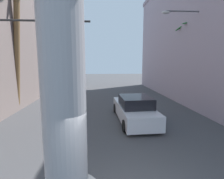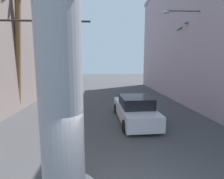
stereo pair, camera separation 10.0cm
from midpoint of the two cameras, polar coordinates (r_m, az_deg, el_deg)
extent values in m
plane|color=#424244|center=(13.88, -0.89, -6.01)|extent=(89.44, 89.44, 0.00)
cylinder|color=#9E9EA3|center=(3.71, -16.62, 21.72)|extent=(0.90, 0.90, 8.72)
cylinder|color=#59595E|center=(14.27, 26.82, 8.10)|extent=(0.16, 0.16, 7.21)
cylinder|color=#59595E|center=(14.13, 22.94, 22.53)|extent=(2.58, 0.10, 0.10)
ellipsoid|color=beige|center=(13.62, 17.62, 22.92)|extent=(0.56, 0.28, 0.20)
cylinder|color=#333333|center=(9.76, -24.07, 19.83)|extent=(5.48, 0.10, 0.10)
cube|color=black|center=(9.21, -12.05, 18.22)|extent=(0.24, 0.24, 0.70)
sphere|color=red|center=(9.13, -12.23, 19.72)|extent=(0.14, 0.14, 0.14)
sphere|color=yellow|center=(9.09, -12.18, 18.36)|extent=(0.14, 0.14, 0.14)
sphere|color=green|center=(9.05, -12.13, 16.98)|extent=(0.14, 0.14, 0.14)
cylinder|color=black|center=(12.55, 1.56, -6.08)|extent=(0.25, 0.65, 0.64)
cylinder|color=black|center=(12.90, 9.49, -5.80)|extent=(0.25, 0.65, 0.64)
cylinder|color=black|center=(9.13, 4.56, -11.80)|extent=(0.25, 0.65, 0.64)
cylinder|color=black|center=(9.60, 15.30, -11.05)|extent=(0.25, 0.65, 0.64)
cube|color=silver|center=(10.92, 7.49, -7.09)|extent=(2.10, 5.26, 0.80)
cube|color=black|center=(10.39, 8.06, -3.94)|extent=(1.82, 2.25, 0.60)
cylinder|color=brown|center=(16.69, 23.97, 7.58)|extent=(0.86, 0.47, 6.86)
ellipsoid|color=#326A2D|center=(17.18, 26.90, 18.50)|extent=(1.36, 0.52, 0.51)
ellipsoid|color=#2C662D|center=(17.45, 24.58, 18.40)|extent=(0.76, 1.36, 0.58)
ellipsoid|color=#22782D|center=(16.87, 22.55, 18.62)|extent=(1.21, 0.99, 0.79)
ellipsoid|color=#206D2D|center=(16.23, 23.76, 19.39)|extent=(1.32, 1.03, 0.46)
ellipsoid|color=#25782D|center=(16.37, 26.87, 18.84)|extent=(0.81, 1.31, 0.69)
cylinder|color=brown|center=(14.55, -28.17, 11.25)|extent=(1.05, 0.43, 8.86)
camera|label=1|loc=(0.05, -89.68, 0.05)|focal=28.00mm
camera|label=2|loc=(0.05, 90.32, -0.05)|focal=28.00mm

